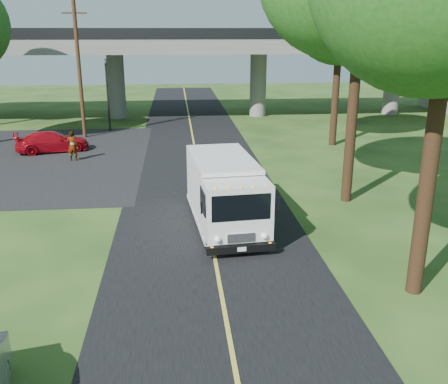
{
  "coord_description": "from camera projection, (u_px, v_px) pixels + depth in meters",
  "views": [
    {
      "loc": [
        -1.13,
        -11.14,
        7.11
      ],
      "look_at": [
        0.51,
        5.79,
        1.6
      ],
      "focal_mm": 40.0,
      "sensor_mm": 36.0,
      "label": 1
    }
  ],
  "objects": [
    {
      "name": "step_van",
      "position": [
        225.0,
        191.0,
        18.69
      ],
      "size": [
        2.77,
        6.29,
        2.57
      ],
      "rotation": [
        0.0,
        0.0,
        0.09
      ],
      "color": "white",
      "rests_on": "ground"
    },
    {
      "name": "ground",
      "position": [
        226.0,
        320.0,
        12.84
      ],
      "size": [
        120.0,
        120.0,
        0.0
      ],
      "primitive_type": "plane",
      "color": "#223D15",
      "rests_on": "ground"
    },
    {
      "name": "parking_lot",
      "position": [
        6.0,
        159.0,
        28.87
      ],
      "size": [
        16.0,
        18.0,
        0.01
      ],
      "primitive_type": "cube",
      "color": "black",
      "rests_on": "ground"
    },
    {
      "name": "road",
      "position": [
        204.0,
        197.0,
        22.31
      ],
      "size": [
        7.0,
        90.0,
        0.02
      ],
      "primitive_type": "cube",
      "color": "black",
      "rests_on": "ground"
    },
    {
      "name": "utility_pole",
      "position": [
        79.0,
        70.0,
        33.46
      ],
      "size": [
        1.6,
        0.26,
        9.0
      ],
      "color": "#472D19",
      "rests_on": "ground"
    },
    {
      "name": "overpass",
      "position": [
        188.0,
        63.0,
        41.73
      ],
      "size": [
        54.0,
        10.0,
        7.3
      ],
      "color": "slate",
      "rests_on": "ground"
    },
    {
      "name": "tree_right_far",
      "position": [
        345.0,
        10.0,
        29.91
      ],
      "size": [
        5.77,
        5.67,
        10.99
      ],
      "color": "#382314",
      "rests_on": "ground"
    },
    {
      "name": "pedestrian",
      "position": [
        73.0,
        146.0,
        28.34
      ],
      "size": [
        0.65,
        0.44,
        1.73
      ],
      "primitive_type": "imported",
      "rotation": [
        0.0,
        0.0,
        3.1
      ],
      "color": "gray",
      "rests_on": "ground"
    },
    {
      "name": "lane_line",
      "position": [
        204.0,
        197.0,
        22.3
      ],
      "size": [
        0.12,
        90.0,
        0.01
      ],
      "primitive_type": "cube",
      "color": "gold",
      "rests_on": "road"
    },
    {
      "name": "red_sedan",
      "position": [
        52.0,
        142.0,
        30.56
      ],
      "size": [
        4.65,
        2.87,
        1.26
      ],
      "primitive_type": "imported",
      "rotation": [
        0.0,
        0.0,
        1.84
      ],
      "color": "#A60A15",
      "rests_on": "ground"
    },
    {
      "name": "traffic_signal",
      "position": [
        107.0,
        88.0,
        35.92
      ],
      "size": [
        0.18,
        0.22,
        5.2
      ],
      "color": "black",
      "rests_on": "ground"
    }
  ]
}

